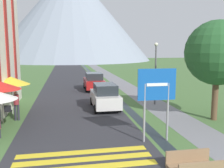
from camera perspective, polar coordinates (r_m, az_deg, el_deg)
ground_plane at (r=26.52m, az=-3.64°, el=-1.23°), size 160.00×160.00×0.00m
road at (r=36.24m, az=-9.49°, el=1.23°), size 6.40×60.00×0.01m
footpath at (r=36.86m, az=0.03°, el=1.46°), size 2.20×60.00×0.01m
drainage_channel at (r=36.50m, az=-3.67°, el=1.37°), size 0.60×60.00×0.00m
crosswalk_marking at (r=10.30m, az=-6.34°, el=-16.74°), size 5.44×1.84×0.01m
mountain_distant at (r=93.54m, az=-9.33°, el=15.55°), size 56.30×56.30×32.91m
road_sign at (r=11.62m, az=10.18°, el=-1.98°), size 1.82×0.11×3.42m
footbridge at (r=9.61m, az=18.31°, el=-17.60°), size 1.70×1.10×0.65m
parked_car_near at (r=17.98m, az=-1.63°, el=-2.81°), size 1.83×4.07×1.82m
parked_car_far at (r=25.99m, az=-4.15°, el=0.61°), size 1.98×4.11×1.82m
cafe_chair_far_right at (r=16.85m, az=-22.65°, el=-5.57°), size 0.40×0.40×0.85m
cafe_umbrella_middle_red at (r=15.58m, az=-24.10°, el=-0.34°), size 2.25×2.25×2.46m
cafe_umbrella_rear_yellow at (r=17.61m, az=-22.11°, el=0.71°), size 2.41×2.41×2.50m
person_standing_terrace at (r=16.10m, az=-21.03°, el=-4.19°), size 0.32×0.32×1.78m
streetlamp at (r=19.39m, az=9.94°, el=3.68°), size 0.28×0.28×4.76m
tree_by_path at (r=16.07m, az=22.99°, el=6.56°), size 3.84×3.84×6.00m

